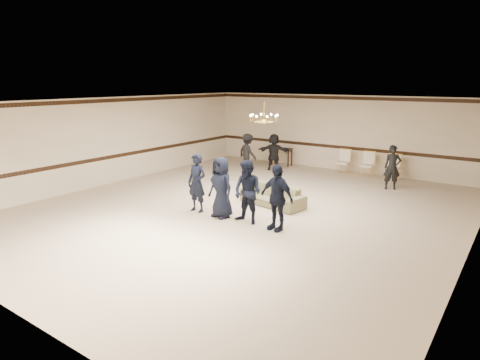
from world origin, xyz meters
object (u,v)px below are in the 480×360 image
Objects in this scene: boy_b at (221,187)px; adult_left at (248,152)px; console_table at (282,157)px; adult_right at (392,168)px; banquet_chair_right at (392,168)px; banquet_chair_mid at (367,165)px; settee at (273,196)px; adult_mid at (274,152)px; boy_d at (277,197)px; chandelier at (264,111)px; boy_a at (197,183)px; banquet_chair_left at (343,162)px; boy_c at (248,192)px.

boy_b is 1.09× the size of adult_left.
adult_right is at bearing -16.95° from console_table.
banquet_chair_mid is at bearing 176.35° from banquet_chair_right.
settee is 1.32× the size of adult_mid.
boy_b is 1.80× the size of console_table.
banquet_chair_right is (0.93, 7.23, -0.36)m from boy_d.
adult_mid is at bearing -79.45° from console_table.
chandelier is 0.54× the size of boy_a.
boy_a and boy_b have the same top height.
boy_b reaches higher than banquet_chair_left.
adult_right is (5.10, -0.40, 0.00)m from adult_mid.
adult_right is at bearing 70.26° from settee.
boy_c is 8.09m from console_table.
chandelier is 5.33m from adult_right.
adult_left is 6.01m from adult_right.
boy_a reaches higher than console_table.
console_table is (-3.17, 7.43, -0.46)m from boy_c.
boy_d reaches higher than banquet_chair_right.
settee is 2.17× the size of console_table.
boy_a is at bearing -149.48° from adult_right.
adult_left is 1.95m from console_table.
chandelier is 6.29m from banquet_chair_right.
chandelier reaches higher than boy_c.
banquet_chair_right is (4.77, 0.89, -0.28)m from adult_mid.
chandelier is 0.92× the size of banquet_chair_right.
banquet_chair_mid is at bearing 70.05° from boy_a.
adult_right is (1.26, 5.94, -0.08)m from boy_d.
boy_d is at bearing -45.83° from settee.
boy_c is at bearing -70.09° from settee.
boy_c is 7.28m from banquet_chair_mid.
banquet_chair_left is at bearing 95.65° from boy_c.
boy_d is at bearing -127.77° from adult_right.
banquet_chair_left is at bearing 178.42° from adult_mid.
boy_d is at bearing -101.00° from banquet_chair_right.
adult_left is (-2.04, 5.64, -0.08)m from boy_a.
boy_a reaches higher than banquet_chair_mid.
chandelier reaches higher than boy_b.
console_table is (-3.00, 0.20, -0.10)m from banquet_chair_left.
banquet_chair_right is (1.83, 7.23, -0.36)m from boy_c.
boy_c is at bearing 95.52° from adult_mid.
adult_right is 1.65× the size of console_table.
banquet_chair_left is (0.59, 5.22, -2.37)m from chandelier.
adult_mid is 1.18m from console_table.
boy_c is 1.92m from settee.
boy_b is 1.00× the size of boy_d.
boy_c is at bearing -68.25° from console_table.
banquet_chair_mid is at bearing 87.75° from boy_c.
settee is at bearing -115.01° from banquet_chair_right.
chandelier is at bearing 97.31° from adult_mid.
boy_d is at bearing 101.84° from adult_mid.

